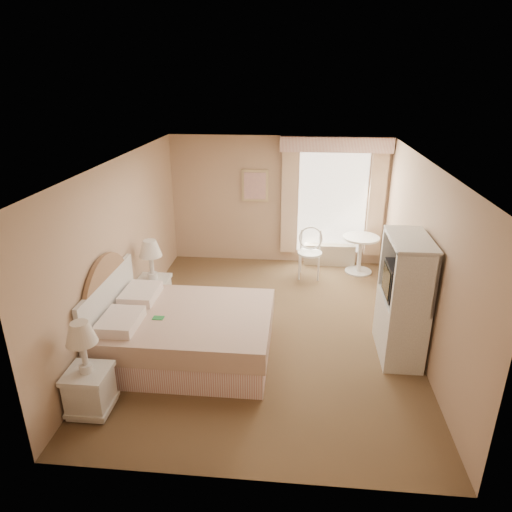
# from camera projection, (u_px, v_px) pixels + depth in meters

# --- Properties ---
(room) EXTENTS (4.21, 5.51, 2.51)m
(room) POSITION_uv_depth(u_px,v_px,m) (268.00, 251.00, 6.38)
(room) COLOR brown
(room) RESTS_ON ground
(window) EXTENTS (2.05, 0.22, 2.51)m
(window) POSITION_uv_depth(u_px,v_px,m) (333.00, 199.00, 8.70)
(window) COLOR white
(window) RESTS_ON room
(framed_art) EXTENTS (0.52, 0.04, 0.62)m
(framed_art) POSITION_uv_depth(u_px,v_px,m) (255.00, 186.00, 8.81)
(framed_art) COLOR tan
(framed_art) RESTS_ON room
(bed) EXTENTS (2.19, 1.72, 1.52)m
(bed) POSITION_uv_depth(u_px,v_px,m) (180.00, 332.00, 6.07)
(bed) COLOR tan
(bed) RESTS_ON room
(nightstand_near) EXTENTS (0.47, 0.47, 1.13)m
(nightstand_near) POSITION_uv_depth(u_px,v_px,m) (88.00, 380.00, 5.02)
(nightstand_near) COLOR white
(nightstand_near) RESTS_ON room
(nightstand_far) EXTENTS (0.49, 0.49, 1.19)m
(nightstand_far) POSITION_uv_depth(u_px,v_px,m) (153.00, 285.00, 7.21)
(nightstand_far) COLOR white
(nightstand_far) RESTS_ON room
(round_table) EXTENTS (0.68, 0.68, 0.72)m
(round_table) POSITION_uv_depth(u_px,v_px,m) (360.00, 249.00, 8.64)
(round_table) COLOR silver
(round_table) RESTS_ON room
(cafe_chair) EXTENTS (0.48, 0.48, 0.94)m
(cafe_chair) POSITION_uv_depth(u_px,v_px,m) (310.00, 248.00, 8.48)
(cafe_chair) COLOR silver
(cafe_chair) RESTS_ON room
(armoire) EXTENTS (0.50, 1.00, 1.67)m
(armoire) POSITION_uv_depth(u_px,v_px,m) (402.00, 308.00, 6.01)
(armoire) COLOR white
(armoire) RESTS_ON room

